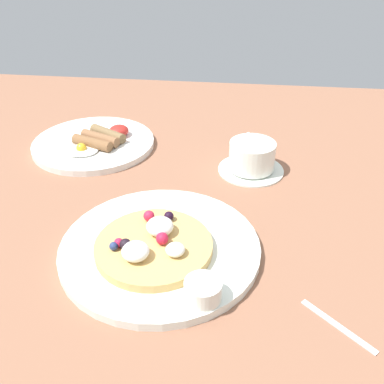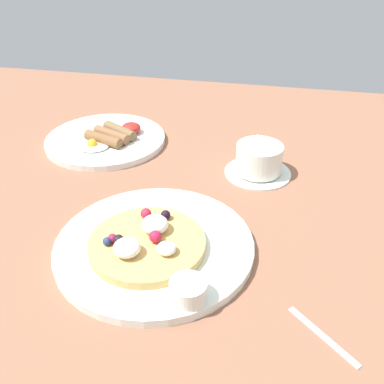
# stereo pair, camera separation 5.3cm
# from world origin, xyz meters

# --- Properties ---
(ground_plane) EXTENTS (1.56, 1.34, 0.03)m
(ground_plane) POSITION_xyz_m (0.00, 0.00, -0.01)
(ground_plane) COLOR #8D5D45
(pancake_plate) EXTENTS (0.29, 0.29, 0.01)m
(pancake_plate) POSITION_xyz_m (-0.02, -0.08, 0.01)
(pancake_plate) COLOR white
(pancake_plate) RESTS_ON ground_plane
(pancake_with_berries) EXTENTS (0.17, 0.17, 0.04)m
(pancake_with_berries) POSITION_xyz_m (-0.03, -0.10, 0.02)
(pancake_with_berries) COLOR tan
(pancake_with_berries) RESTS_ON pancake_plate
(syrup_ramekin) EXTENTS (0.05, 0.05, 0.03)m
(syrup_ramekin) POSITION_xyz_m (0.05, -0.18, 0.03)
(syrup_ramekin) COLOR white
(syrup_ramekin) RESTS_ON pancake_plate
(breakfast_plate) EXTENTS (0.25, 0.25, 0.01)m
(breakfast_plate) POSITION_xyz_m (-0.22, 0.23, 0.01)
(breakfast_plate) COLOR white
(breakfast_plate) RESTS_ON ground_plane
(fried_breakfast) EXTENTS (0.11, 0.13, 0.02)m
(fried_breakfast) POSITION_xyz_m (-0.20, 0.23, 0.02)
(fried_breakfast) COLOR brown
(fried_breakfast) RESTS_ON breakfast_plate
(coffee_saucer) EXTENTS (0.13, 0.13, 0.01)m
(coffee_saucer) POSITION_xyz_m (0.11, 0.17, 0.00)
(coffee_saucer) COLOR white
(coffee_saucer) RESTS_ON ground_plane
(coffee_cup) EXTENTS (0.09, 0.12, 0.05)m
(coffee_cup) POSITION_xyz_m (0.11, 0.17, 0.03)
(coffee_cup) COLOR white
(coffee_cup) RESTS_ON coffee_saucer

